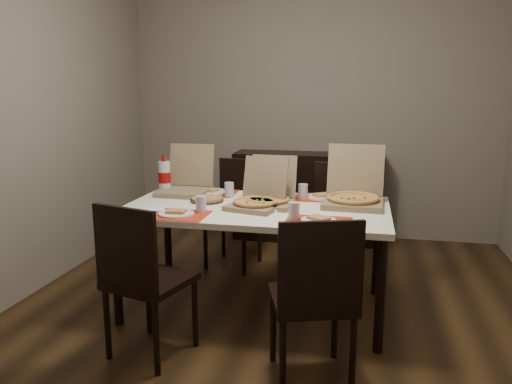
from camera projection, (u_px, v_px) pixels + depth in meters
ground at (278, 313)px, 3.52m from camera, size 3.80×4.00×0.02m
room_walls at (290, 61)px, 3.57m from camera, size 3.84×4.02×2.62m
sideboard at (308, 197)px, 5.12m from camera, size 1.50×0.40×0.90m
dining_table at (256, 216)px, 3.44m from camera, size 1.80×1.00×0.75m
chair_near_left at (141, 275)px, 2.82m from camera, size 0.52×0.52×0.93m
chair_near_right at (315, 294)px, 2.56m from camera, size 0.53×0.53×0.93m
chair_far_left at (236, 208)px, 4.41m from camera, size 0.48×0.48×0.93m
chair_far_right at (335, 214)px, 4.17m from camera, size 0.47×0.47×0.93m
setting_near_left at (181, 211)px, 3.21m from camera, size 0.49×0.30×0.11m
setting_near_right at (311, 218)px, 3.04m from camera, size 0.43×0.30×0.11m
setting_far_left at (212, 191)px, 3.83m from camera, size 0.48×0.30×0.11m
setting_far_right at (316, 195)px, 3.67m from camera, size 0.47×0.30×0.11m
napkin_loose at (270, 210)px, 3.29m from camera, size 0.16×0.16×0.02m
pizza_box_center at (257, 200)px, 3.37m from camera, size 0.41×0.43×0.33m
pizza_box_right at (353, 196)px, 3.46m from camera, size 0.42×0.46×0.40m
pizza_box_left at (186, 185)px, 3.84m from camera, size 0.36×0.40×0.36m
pizza_box_extra at (269, 197)px, 3.46m from camera, size 0.35×0.38×0.33m
faina_plate at (207, 200)px, 3.57m from camera, size 0.24×0.24×0.03m
dip_bowl at (271, 198)px, 3.63m from camera, size 0.13×0.13×0.03m
soda_bottle at (165, 176)px, 3.88m from camera, size 0.10×0.10×0.29m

